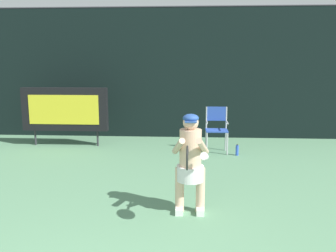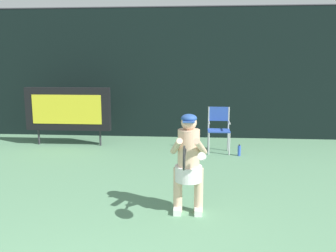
% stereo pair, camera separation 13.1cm
% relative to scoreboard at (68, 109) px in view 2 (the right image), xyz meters
% --- Properties ---
extents(backdrop_screen, '(18.00, 0.12, 3.66)m').
position_rel_scoreboard_xyz_m(backdrop_screen, '(2.23, 1.29, 0.86)').
color(backdrop_screen, black).
rests_on(backdrop_screen, ground).
extents(scoreboard, '(2.20, 0.21, 1.50)m').
position_rel_scoreboard_xyz_m(scoreboard, '(0.00, 0.00, 0.00)').
color(scoreboard, black).
rests_on(scoreboard, ground).
extents(umpire_chair, '(0.52, 0.44, 1.08)m').
position_rel_scoreboard_xyz_m(umpire_chair, '(3.84, -0.43, -0.33)').
color(umpire_chair, '#B7B7BC').
rests_on(umpire_chair, ground).
extents(water_bottle, '(0.07, 0.07, 0.27)m').
position_rel_scoreboard_xyz_m(water_bottle, '(4.30, -0.75, -0.82)').
color(water_bottle, blue).
rests_on(water_bottle, ground).
extents(tennis_player, '(0.53, 0.61, 1.44)m').
position_rel_scoreboard_xyz_m(tennis_player, '(3.21, -4.03, -0.17)').
color(tennis_player, white).
rests_on(tennis_player, ground).
extents(tennis_racket, '(0.03, 0.60, 0.31)m').
position_rel_scoreboard_xyz_m(tennis_racket, '(3.17, -4.60, 0.02)').
color(tennis_racket, black).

